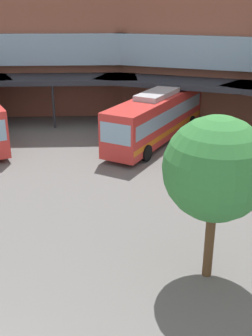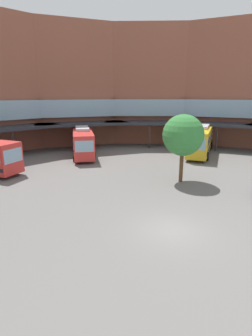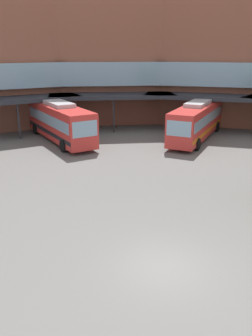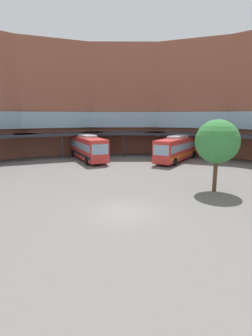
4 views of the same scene
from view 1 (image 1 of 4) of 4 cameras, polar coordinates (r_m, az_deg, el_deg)
name	(u,v)px [view 1 (image 1 of 4)]	position (r m, az deg, el deg)	size (l,w,h in m)	color
station_building	(100,17)	(28.49, -3.55, 19.86)	(71.50, 36.97, 18.55)	#93543F
bus_0	(157,116)	(31.01, 4.21, 7.05)	(6.57, 12.26, 3.74)	red
plaza_tree	(216,169)	(14.89, 12.16, -0.17)	(3.78, 3.78, 6.34)	brown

